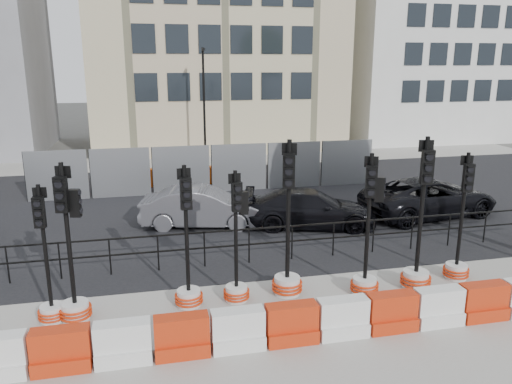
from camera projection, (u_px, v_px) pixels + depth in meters
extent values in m
plane|color=#51514C|center=(259.00, 282.00, 12.36)|extent=(120.00, 120.00, 0.00)
cube|color=gray|center=(294.00, 347.00, 9.53)|extent=(40.00, 6.00, 0.02)
cube|color=black|center=(218.00, 205.00, 18.97)|extent=(40.00, 14.00, 0.03)
cube|color=gray|center=(194.00, 161.00, 27.47)|extent=(40.00, 4.00, 0.02)
cube|color=#C0B98C|center=(212.00, 1.00, 31.29)|extent=(15.00, 10.00, 18.00)
cube|color=silver|center=(427.00, 22.00, 34.69)|extent=(12.00, 9.00, 16.00)
cylinder|color=black|center=(8.00, 265.00, 12.11)|extent=(0.04, 0.04, 1.00)
cylinder|color=black|center=(60.00, 261.00, 12.36)|extent=(0.04, 0.04, 1.00)
cylinder|color=black|center=(110.00, 257.00, 12.62)|extent=(0.04, 0.04, 1.00)
cylinder|color=black|center=(158.00, 253.00, 12.87)|extent=(0.04, 0.04, 1.00)
cylinder|color=black|center=(204.00, 250.00, 13.12)|extent=(0.04, 0.04, 1.00)
cylinder|color=black|center=(249.00, 246.00, 13.37)|extent=(0.04, 0.04, 1.00)
cylinder|color=black|center=(292.00, 243.00, 13.62)|extent=(0.04, 0.04, 1.00)
cylinder|color=black|center=(333.00, 239.00, 13.88)|extent=(0.04, 0.04, 1.00)
cylinder|color=black|center=(373.00, 236.00, 14.13)|extent=(0.04, 0.04, 1.00)
cylinder|color=black|center=(412.00, 233.00, 14.38)|extent=(0.04, 0.04, 1.00)
cylinder|color=black|center=(449.00, 230.00, 14.63)|extent=(0.04, 0.04, 1.00)
cylinder|color=black|center=(485.00, 227.00, 14.88)|extent=(0.04, 0.04, 1.00)
cube|color=black|center=(249.00, 229.00, 13.25)|extent=(18.00, 0.04, 0.04)
cube|color=black|center=(249.00, 244.00, 13.36)|extent=(18.00, 0.04, 0.04)
cube|color=gray|center=(57.00, 176.00, 19.35)|extent=(2.30, 0.05, 2.00)
cylinder|color=black|center=(25.00, 177.00, 19.11)|extent=(0.05, 0.05, 2.00)
cube|color=gray|center=(121.00, 173.00, 19.86)|extent=(2.30, 0.05, 2.00)
cylinder|color=black|center=(91.00, 174.00, 19.61)|extent=(0.05, 0.05, 2.00)
cube|color=gray|center=(181.00, 170.00, 20.36)|extent=(2.30, 0.05, 2.00)
cylinder|color=black|center=(153.00, 172.00, 20.12)|extent=(0.05, 0.05, 2.00)
cube|color=gray|center=(239.00, 168.00, 20.86)|extent=(2.30, 0.05, 2.00)
cylinder|color=black|center=(212.00, 169.00, 20.62)|extent=(0.05, 0.05, 2.00)
cube|color=gray|center=(294.00, 165.00, 21.37)|extent=(2.30, 0.05, 2.00)
cylinder|color=black|center=(268.00, 166.00, 21.13)|extent=(0.05, 0.05, 2.00)
cube|color=gray|center=(347.00, 163.00, 21.87)|extent=(2.30, 0.05, 2.00)
cylinder|color=black|center=(322.00, 164.00, 21.63)|extent=(0.05, 0.05, 2.00)
cube|color=orange|center=(113.00, 180.00, 21.34)|extent=(1.00, 0.40, 0.80)
cube|color=orange|center=(161.00, 177.00, 21.76)|extent=(1.00, 0.40, 0.80)
cube|color=orange|center=(207.00, 175.00, 22.18)|extent=(1.00, 0.40, 0.80)
cube|color=orange|center=(250.00, 173.00, 22.60)|extent=(1.00, 0.40, 0.80)
cylinder|color=black|center=(204.00, 107.00, 25.88)|extent=(0.12, 0.12, 6.00)
cube|color=black|center=(203.00, 49.00, 24.91)|extent=(0.12, 0.50, 0.12)
cube|color=red|center=(63.00, 362.00, 8.80)|extent=(1.00, 0.50, 0.30)
cube|color=red|center=(60.00, 342.00, 8.70)|extent=(1.00, 0.35, 0.50)
cube|color=white|center=(124.00, 355.00, 9.02)|extent=(1.00, 0.50, 0.30)
cube|color=white|center=(122.00, 335.00, 8.92)|extent=(1.00, 0.35, 0.50)
cube|color=red|center=(182.00, 348.00, 9.24)|extent=(1.00, 0.50, 0.30)
cube|color=red|center=(182.00, 329.00, 9.14)|extent=(1.00, 0.35, 0.50)
cube|color=white|center=(238.00, 341.00, 9.46)|extent=(1.00, 0.50, 0.30)
cube|color=white|center=(238.00, 322.00, 9.36)|extent=(1.00, 0.35, 0.50)
cube|color=red|center=(291.00, 335.00, 9.68)|extent=(1.00, 0.50, 0.30)
cube|color=red|center=(291.00, 316.00, 9.58)|extent=(1.00, 0.35, 0.50)
cube|color=white|center=(342.00, 329.00, 9.90)|extent=(1.00, 0.50, 0.30)
cube|color=white|center=(343.00, 311.00, 9.80)|extent=(1.00, 0.35, 0.50)
cube|color=red|center=(390.00, 323.00, 10.12)|extent=(1.00, 0.50, 0.30)
cube|color=red|center=(392.00, 305.00, 10.02)|extent=(1.00, 0.35, 0.50)
cube|color=white|center=(437.00, 317.00, 10.34)|extent=(1.00, 0.50, 0.30)
cube|color=white|center=(439.00, 300.00, 10.24)|extent=(1.00, 0.35, 0.50)
cube|color=red|center=(481.00, 312.00, 10.56)|extent=(1.00, 0.50, 0.30)
cube|color=red|center=(484.00, 295.00, 10.46)|extent=(1.00, 0.35, 0.50)
cylinder|color=silver|center=(52.00, 313.00, 10.46)|extent=(0.49, 0.49, 0.36)
torus|color=red|center=(53.00, 316.00, 10.48)|extent=(0.58, 0.58, 0.04)
torus|color=red|center=(52.00, 313.00, 10.46)|extent=(0.58, 0.58, 0.04)
torus|color=red|center=(52.00, 310.00, 10.44)|extent=(0.58, 0.58, 0.04)
cylinder|color=black|center=(45.00, 249.00, 10.10)|extent=(0.08, 0.08, 2.69)
cube|color=black|center=(39.00, 212.00, 9.79)|extent=(0.23, 0.15, 0.63)
cylinder|color=black|center=(39.00, 223.00, 9.77)|extent=(0.14, 0.06, 0.13)
cylinder|color=black|center=(38.00, 213.00, 9.72)|extent=(0.14, 0.06, 0.13)
cylinder|color=black|center=(37.00, 204.00, 9.67)|extent=(0.14, 0.06, 0.13)
cube|color=black|center=(40.00, 193.00, 9.85)|extent=(0.27, 0.05, 0.22)
cylinder|color=silver|center=(76.00, 311.00, 10.49)|extent=(0.56, 0.56, 0.41)
torus|color=red|center=(76.00, 315.00, 10.51)|extent=(0.67, 0.67, 0.05)
torus|color=red|center=(76.00, 311.00, 10.49)|extent=(0.67, 0.67, 0.05)
torus|color=red|center=(75.00, 308.00, 10.47)|extent=(0.67, 0.67, 0.05)
cylinder|color=black|center=(68.00, 237.00, 10.07)|extent=(0.09, 0.09, 3.09)
cube|color=black|center=(61.00, 195.00, 9.72)|extent=(0.27, 0.20, 0.72)
cylinder|color=black|center=(61.00, 207.00, 9.70)|extent=(0.16, 0.09, 0.15)
cylinder|color=black|center=(60.00, 196.00, 9.64)|extent=(0.16, 0.09, 0.15)
cylinder|color=black|center=(58.00, 184.00, 9.58)|extent=(0.16, 0.09, 0.15)
cube|color=black|center=(63.00, 172.00, 9.79)|extent=(0.31, 0.10, 0.25)
cube|color=black|center=(75.00, 203.00, 9.89)|extent=(0.23, 0.18, 0.57)
cylinder|color=silver|center=(189.00, 298.00, 11.11)|extent=(0.53, 0.53, 0.39)
torus|color=red|center=(189.00, 301.00, 11.12)|extent=(0.63, 0.63, 0.05)
torus|color=red|center=(189.00, 298.00, 11.11)|extent=(0.63, 0.63, 0.05)
torus|color=red|center=(189.00, 295.00, 11.09)|extent=(0.63, 0.63, 0.05)
cylinder|color=black|center=(186.00, 232.00, 10.71)|extent=(0.09, 0.09, 2.92)
cube|color=black|center=(186.00, 194.00, 10.38)|extent=(0.25, 0.16, 0.68)
cylinder|color=black|center=(187.00, 204.00, 10.36)|extent=(0.15, 0.06, 0.15)
cylinder|color=black|center=(187.00, 195.00, 10.31)|extent=(0.15, 0.06, 0.15)
cylinder|color=black|center=(186.00, 184.00, 10.26)|extent=(0.15, 0.06, 0.15)
cube|color=black|center=(184.00, 174.00, 10.44)|extent=(0.29, 0.06, 0.23)
cylinder|color=silver|center=(236.00, 293.00, 11.34)|extent=(0.50, 0.50, 0.37)
torus|color=red|center=(237.00, 296.00, 11.36)|extent=(0.60, 0.60, 0.05)
torus|color=red|center=(236.00, 293.00, 11.34)|extent=(0.60, 0.60, 0.05)
torus|color=red|center=(236.00, 290.00, 11.32)|extent=(0.60, 0.60, 0.05)
cylinder|color=black|center=(236.00, 232.00, 10.97)|extent=(0.08, 0.08, 2.77)
cube|color=black|center=(237.00, 197.00, 10.66)|extent=(0.23, 0.15, 0.65)
cylinder|color=black|center=(238.00, 207.00, 10.64)|extent=(0.14, 0.06, 0.14)
cylinder|color=black|center=(238.00, 198.00, 10.59)|extent=(0.14, 0.06, 0.14)
cylinder|color=black|center=(238.00, 188.00, 10.54)|extent=(0.14, 0.06, 0.14)
cube|color=black|center=(234.00, 178.00, 10.72)|extent=(0.28, 0.06, 0.22)
cube|color=black|center=(244.00, 203.00, 10.86)|extent=(0.20, 0.14, 0.51)
cylinder|color=silver|center=(287.00, 285.00, 11.66)|extent=(0.60, 0.60, 0.44)
torus|color=red|center=(287.00, 289.00, 11.68)|extent=(0.72, 0.72, 0.06)
torus|color=red|center=(287.00, 285.00, 11.66)|extent=(0.72, 0.72, 0.06)
torus|color=red|center=(287.00, 282.00, 11.64)|extent=(0.72, 0.72, 0.06)
cylinder|color=black|center=(288.00, 213.00, 11.21)|extent=(0.10, 0.10, 3.33)
cube|color=black|center=(289.00, 171.00, 10.83)|extent=(0.30, 0.23, 0.78)
cylinder|color=black|center=(289.00, 183.00, 10.81)|extent=(0.18, 0.10, 0.17)
cylinder|color=black|center=(289.00, 172.00, 10.75)|extent=(0.18, 0.10, 0.17)
cylinder|color=black|center=(289.00, 161.00, 10.69)|extent=(0.18, 0.10, 0.17)
cube|color=black|center=(289.00, 149.00, 10.91)|extent=(0.33, 0.13, 0.27)
cylinder|color=silver|center=(364.00, 286.00, 11.68)|extent=(0.55, 0.55, 0.41)
torus|color=red|center=(364.00, 289.00, 11.70)|extent=(0.66, 0.66, 0.05)
torus|color=red|center=(364.00, 286.00, 11.68)|extent=(0.66, 0.66, 0.05)
torus|color=red|center=(364.00, 283.00, 11.66)|extent=(0.66, 0.66, 0.05)
cylinder|color=black|center=(368.00, 220.00, 11.27)|extent=(0.09, 0.09, 3.05)
cube|color=black|center=(371.00, 182.00, 10.92)|extent=(0.28, 0.21, 0.71)
cylinder|color=black|center=(371.00, 192.00, 10.89)|extent=(0.16, 0.10, 0.15)
cylinder|color=black|center=(372.00, 182.00, 10.84)|extent=(0.16, 0.10, 0.15)
cylinder|color=black|center=(372.00, 172.00, 10.78)|extent=(0.16, 0.10, 0.15)
cube|color=black|center=(371.00, 162.00, 10.99)|extent=(0.30, 0.13, 0.24)
cube|color=black|center=(379.00, 189.00, 11.06)|extent=(0.24, 0.19, 0.56)
cylinder|color=silver|center=(415.00, 280.00, 11.97)|extent=(0.60, 0.60, 0.45)
torus|color=red|center=(415.00, 283.00, 11.99)|extent=(0.72, 0.72, 0.06)
torus|color=red|center=(415.00, 280.00, 11.97)|extent=(0.72, 0.72, 0.06)
torus|color=red|center=(416.00, 276.00, 11.94)|extent=(0.72, 0.72, 0.06)
cylinder|color=black|center=(422.00, 208.00, 11.52)|extent=(0.10, 0.10, 3.35)
cube|color=black|center=(427.00, 167.00, 11.13)|extent=(0.30, 0.21, 0.78)
cylinder|color=black|center=(428.00, 179.00, 11.11)|extent=(0.18, 0.09, 0.17)
cylinder|color=black|center=(429.00, 168.00, 11.05)|extent=(0.18, 0.09, 0.17)
cylinder|color=black|center=(430.00, 157.00, 10.98)|extent=(0.18, 0.09, 0.17)
cube|color=black|center=(426.00, 146.00, 11.21)|extent=(0.33, 0.11, 0.27)
cylinder|color=silver|center=(456.00, 271.00, 12.51)|extent=(0.53, 0.53, 0.39)
torus|color=red|center=(456.00, 274.00, 12.53)|extent=(0.63, 0.63, 0.05)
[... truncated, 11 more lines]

